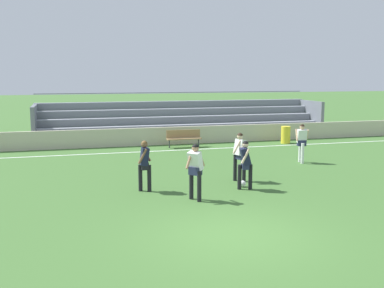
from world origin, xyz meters
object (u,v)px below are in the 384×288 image
bench_near_bin (184,137)px  player_white_challenging (302,140)px  player_white_trailing_run (195,167)px  trash_bin (286,135)px  player_white_deep_cover (240,152)px  player_dark_on_ball (145,161)px  bleacher_stand (184,119)px  soccer_ball (243,184)px  player_dark_overlapping (245,161)px

bench_near_bin → player_white_challenging: size_ratio=1.08×
player_white_trailing_run → trash_bin: bearing=50.7°
trash_bin → player_white_trailing_run: size_ratio=0.55×
player_white_deep_cover → player_dark_on_ball: size_ratio=1.04×
bleacher_stand → trash_bin: (4.85, -3.60, -0.67)m
bench_near_bin → player_white_trailing_run: (-2.15, -9.79, 0.48)m
bench_near_bin → trash_bin: 5.73m
player_dark_on_ball → soccer_ball: size_ratio=7.51×
player_white_trailing_run → player_white_challenging: bearing=36.6°
player_white_trailing_run → player_dark_on_ball: size_ratio=1.03×
bench_near_bin → player_dark_on_ball: size_ratio=1.09×
player_dark_on_ball → trash_bin: bearing=41.8°
player_white_trailing_run → bench_near_bin: bearing=77.6°
bench_near_bin → player_dark_overlapping: player_dark_overlapping is taller
trash_bin → soccer_ball: 10.34m
player_dark_overlapping → player_white_deep_cover: size_ratio=0.93×
player_white_trailing_run → player_white_deep_cover: bearing=41.9°
bleacher_stand → player_white_deep_cover: bleacher_stand is taller
player_white_challenging → soccer_ball: size_ratio=7.54×
player_white_deep_cover → player_dark_on_ball: 3.49m
bleacher_stand → player_white_challenging: 9.28m
trash_bin → player_dark_overlapping: player_dark_overlapping is taller
player_dark_on_ball → soccer_ball: (3.25, -0.31, -0.87)m
player_dark_overlapping → trash_bin: bearing=55.9°
player_dark_overlapping → soccer_ball: bearing=81.1°
trash_bin → soccer_ball: size_ratio=4.26×
bleacher_stand → trash_bin: bleacher_stand is taller
bleacher_stand → player_white_challenging: size_ratio=10.22×
bleacher_stand → player_white_trailing_run: (-3.03, -13.23, -0.11)m
bleacher_stand → trash_bin: 6.08m
player_dark_overlapping → player_white_deep_cover: bearing=77.6°
trash_bin → player_white_deep_cover: player_white_deep_cover is taller
bleacher_stand → soccer_ball: bleacher_stand is taller
player_dark_on_ball → player_dark_overlapping: bearing=-10.8°
player_dark_overlapping → player_white_challenging: bearing=41.7°
bench_near_bin → soccer_ball: 8.66m
player_dark_on_ball → bleacher_stand: bearing=69.9°
player_white_trailing_run → player_dark_on_ball: 1.93m
soccer_ball → bench_near_bin: bearing=88.8°
bleacher_stand → soccer_ball: size_ratio=77.05×
trash_bin → player_white_challenging: player_white_challenging is taller
bleacher_stand → player_dark_on_ball: bearing=-110.1°
trash_bin → player_white_challenging: size_ratio=0.56×
soccer_ball → player_white_trailing_run: bearing=-149.9°
trash_bin → player_white_trailing_run: (-7.88, -9.63, 0.55)m
player_white_deep_cover → player_white_challenging: (3.78, 2.47, -0.04)m
player_white_deep_cover → soccer_ball: size_ratio=7.82×
trash_bin → player_dark_overlapping: (-5.95, -8.79, 0.48)m
bleacher_stand → player_dark_overlapping: 12.44m
bench_near_bin → player_white_deep_cover: bearing=-89.8°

